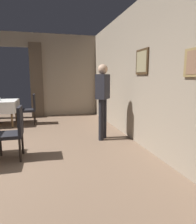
{
  "coord_description": "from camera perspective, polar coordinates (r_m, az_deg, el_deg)",
  "views": [
    {
      "loc": [
        1.24,
        -3.53,
        1.41
      ],
      "look_at": [
        2.25,
        0.34,
        0.73
      ],
      "focal_mm": 31.83,
      "sensor_mm": 36.0,
      "label": 1
    }
  ],
  "objects": [
    {
      "name": "chair_far_right",
      "position": [
        6.48,
        -18.8,
        1.21
      ],
      "size": [
        0.44,
        0.44,
        0.93
      ],
      "color": "black",
      "rests_on": "ground"
    },
    {
      "name": "wall_right",
      "position": [
        4.04,
        14.72,
        10.62
      ],
      "size": [
        0.16,
        8.4,
        3.0
      ],
      "color": "gray",
      "rests_on": "ground"
    },
    {
      "name": "wall_back",
      "position": [
        7.81,
        -24.11,
        9.66
      ],
      "size": [
        6.4,
        0.27,
        3.0
      ],
      "color": "gray",
      "rests_on": "ground"
    },
    {
      "name": "chair_mid_right",
      "position": [
        3.78,
        -23.05,
        -4.85
      ],
      "size": [
        0.44,
        0.44,
        0.93
      ],
      "color": "black",
      "rests_on": "ground"
    },
    {
      "name": "person_waiter_by_doorway",
      "position": [
        4.52,
        1.36,
        4.74
      ],
      "size": [
        0.4,
        0.42,
        1.72
      ],
      "color": "black",
      "rests_on": "ground"
    }
  ]
}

